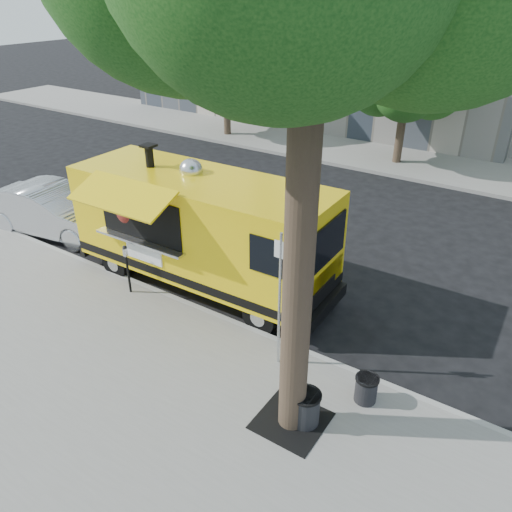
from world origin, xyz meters
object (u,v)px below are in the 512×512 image
(trash_bin_right, at_px, (366,388))
(trash_bin_left, at_px, (306,407))
(food_truck, at_px, (200,228))
(far_tree_a, at_px, (226,60))
(sedan, at_px, (54,210))
(parking_meter, at_px, (127,264))
(sign_post, at_px, (280,293))
(far_tree_b, at_px, (408,74))

(trash_bin_right, bearing_deg, trash_bin_left, -121.99)
(food_truck, height_order, trash_bin_left, food_truck)
(far_tree_a, relative_size, sedan, 1.12)
(sedan, bearing_deg, trash_bin_right, -106.40)
(trash_bin_left, xyz_separation_m, trash_bin_right, (0.69, 1.11, -0.06))
(far_tree_a, distance_m, parking_meter, 15.59)
(food_truck, distance_m, trash_bin_right, 5.75)
(food_truck, xyz_separation_m, sedan, (-5.88, -0.17, -0.88))
(sign_post, bearing_deg, parking_meter, 177.48)
(sedan, distance_m, trash_bin_right, 11.34)
(far_tree_b, xyz_separation_m, trash_bin_right, (4.50, -14.27, -3.39))
(far_tree_b, bearing_deg, food_truck, -93.84)
(far_tree_a, bearing_deg, parking_meter, -62.85)
(sign_post, height_order, food_truck, food_truck)
(trash_bin_left, bearing_deg, trash_bin_right, 58.01)
(trash_bin_left, bearing_deg, parking_meter, 167.11)
(far_tree_b, height_order, food_truck, far_tree_b)
(far_tree_b, relative_size, trash_bin_right, 10.08)
(far_tree_a, height_order, sedan, far_tree_a)
(far_tree_b, relative_size, trash_bin_left, 8.30)
(trash_bin_right, bearing_deg, parking_meter, 178.04)
(sedan, distance_m, trash_bin_left, 10.87)
(parking_meter, relative_size, trash_bin_left, 2.01)
(sedan, bearing_deg, parking_meter, -114.38)
(sign_post, relative_size, trash_bin_right, 5.50)
(sign_post, bearing_deg, far_tree_a, 129.83)
(parking_meter, bearing_deg, sedan, 164.04)
(far_tree_b, xyz_separation_m, trash_bin_left, (3.81, -15.38, -3.33))
(far_tree_a, xyz_separation_m, parking_meter, (7.00, -13.65, -2.79))
(parking_meter, height_order, trash_bin_right, parking_meter)
(trash_bin_right, bearing_deg, far_tree_a, 134.22)
(sign_post, bearing_deg, sedan, 170.51)
(far_tree_a, height_order, far_tree_b, far_tree_b)
(trash_bin_left, bearing_deg, food_truck, 148.52)
(sedan, bearing_deg, far_tree_b, -36.31)
(sign_post, distance_m, sedan, 9.46)
(sedan, xyz_separation_m, trash_bin_right, (11.22, -1.57, -0.35))
(sign_post, relative_size, food_truck, 0.42)
(sedan, height_order, trash_bin_right, sedan)
(food_truck, relative_size, trash_bin_left, 10.89)
(parking_meter, bearing_deg, trash_bin_left, -12.89)
(parking_meter, relative_size, food_truck, 0.19)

